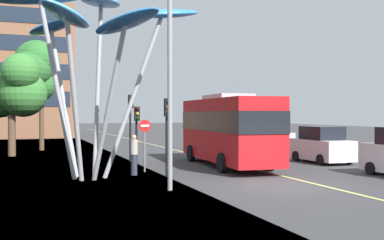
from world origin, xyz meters
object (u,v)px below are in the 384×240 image
at_px(traffic_light_kerb_near, 167,120).
at_px(car_side_street, 225,134).
at_px(traffic_light_island_mid, 131,113).
at_px(pedestrian, 134,155).
at_px(street_lamp, 177,52).
at_px(car_parked_far, 268,138).
at_px(no_entry_sign, 145,137).
at_px(red_bus, 227,127).
at_px(car_parked_mid, 322,146).
at_px(leaf_sculpture, 90,23).
at_px(traffic_light_kerb_far, 137,122).

distance_m(traffic_light_kerb_near, car_side_street, 20.18).
xyz_separation_m(traffic_light_island_mid, pedestrian, (-1.16, -6.06, -1.90)).
distance_m(street_lamp, pedestrian, 6.27).
distance_m(car_parked_far, no_entry_sign, 13.40).
bearing_deg(no_entry_sign, pedestrian, -126.69).
xyz_separation_m(red_bus, pedestrian, (-5.56, -2.02, -1.16)).
bearing_deg(pedestrian, car_side_street, 54.41).
relative_size(traffic_light_island_mid, pedestrian, 2.12).
bearing_deg(car_parked_mid, leaf_sculpture, -170.51).
height_order(traffic_light_kerb_far, no_entry_sign, traffic_light_kerb_far).
bearing_deg(car_side_street, pedestrian, -125.59).
bearing_deg(car_parked_mid, red_bus, 178.35).
relative_size(traffic_light_kerb_near, car_side_street, 0.80).
bearing_deg(car_parked_mid, street_lamp, -149.01).
height_order(traffic_light_kerb_far, traffic_light_island_mid, traffic_light_island_mid).
bearing_deg(no_entry_sign, car_parked_far, 35.11).
xyz_separation_m(car_parked_far, street_lamp, (-11.14, -13.37, 4.00)).
distance_m(red_bus, car_parked_mid, 5.95).
bearing_deg(car_parked_mid, pedestrian, -170.79).
relative_size(leaf_sculpture, traffic_light_island_mid, 2.31).
xyz_separation_m(leaf_sculpture, traffic_light_island_mid, (3.20, 6.46, -3.92)).
height_order(traffic_light_island_mid, street_lamp, street_lamp).
xyz_separation_m(traffic_light_kerb_near, pedestrian, (-1.26, 1.13, -1.60)).
bearing_deg(traffic_light_kerb_near, traffic_light_island_mid, 90.81).
relative_size(red_bus, traffic_light_island_mid, 2.49).
bearing_deg(traffic_light_kerb_near, street_lamp, -101.06).
distance_m(traffic_light_kerb_near, traffic_light_kerb_far, 5.66).
bearing_deg(traffic_light_island_mid, leaf_sculpture, -116.35).
relative_size(red_bus, traffic_light_kerb_near, 2.80).
relative_size(traffic_light_kerb_far, no_entry_sign, 1.27).
relative_size(street_lamp, no_entry_sign, 3.20).
height_order(street_lamp, pedestrian, street_lamp).
bearing_deg(pedestrian, leaf_sculpture, -168.93).
xyz_separation_m(leaf_sculpture, traffic_light_kerb_far, (3.22, 4.93, -4.42)).
relative_size(red_bus, car_parked_mid, 2.47).
height_order(traffic_light_island_mid, no_entry_sign, traffic_light_island_mid).
height_order(leaf_sculpture, traffic_light_island_mid, leaf_sculpture).
height_order(street_lamp, no_entry_sign, street_lamp).
bearing_deg(red_bus, car_parked_mid, -1.65).
xyz_separation_m(traffic_light_kerb_near, car_parked_mid, (10.14, 2.98, -1.57)).
relative_size(traffic_light_island_mid, car_side_street, 0.90).
bearing_deg(street_lamp, car_parked_far, 50.20).
bearing_deg(red_bus, street_lamp, -126.80).
distance_m(car_parked_far, street_lamp, 17.86).
bearing_deg(car_parked_mid, traffic_light_kerb_near, -163.65).
bearing_deg(no_entry_sign, street_lamp, -91.87).
distance_m(car_side_street, pedestrian, 19.87).
height_order(traffic_light_kerb_near, car_parked_mid, traffic_light_kerb_near).
xyz_separation_m(red_bus, traffic_light_kerb_far, (-4.38, 2.51, 0.24)).
bearing_deg(traffic_light_kerb_far, traffic_light_kerb_near, -89.17).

